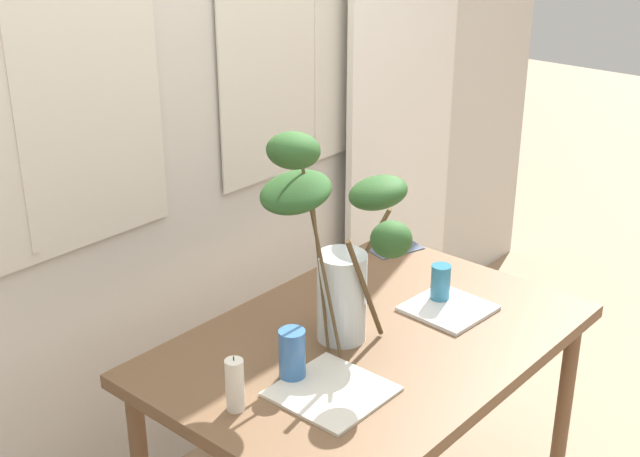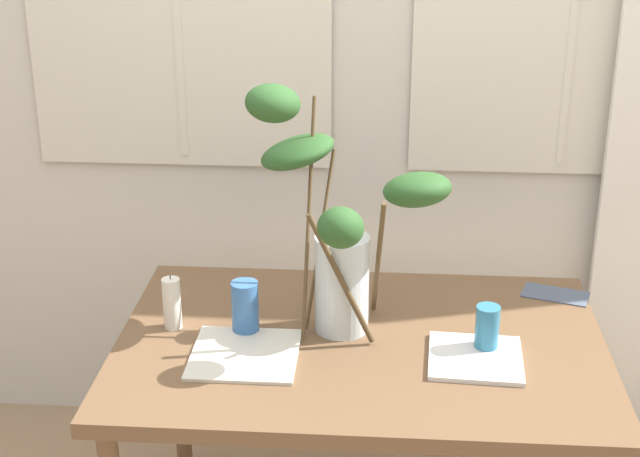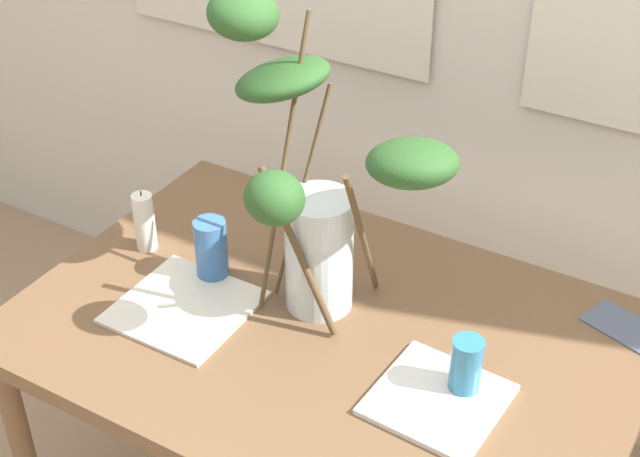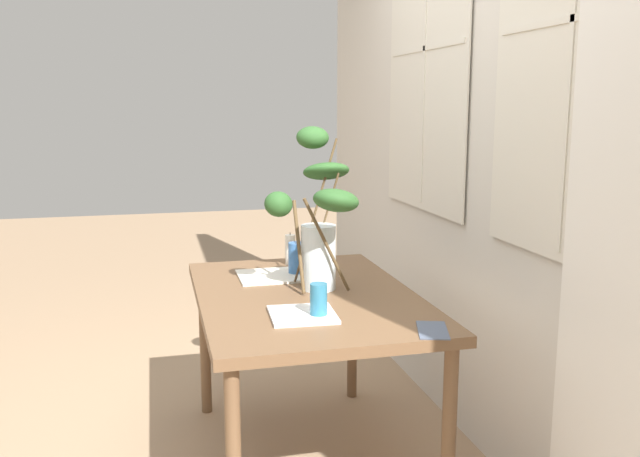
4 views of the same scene
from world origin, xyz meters
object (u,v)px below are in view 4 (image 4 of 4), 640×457
object	(u,v)px
vase_with_branches	(318,216)
pillar_candle	(290,250)
dining_table	(306,310)
drinking_glass_blue_right	(319,301)
plate_square_left	(269,276)
drinking_glass_blue_left	(296,259)
plate_square_right	(303,315)

from	to	relation	value
vase_with_branches	pillar_candle	xyz separation A→B (m)	(-0.45, -0.03, -0.23)
dining_table	pillar_candle	bearing A→B (deg)	175.71
vase_with_branches	drinking_glass_blue_right	bearing A→B (deg)	-13.84
pillar_candle	vase_with_branches	bearing A→B (deg)	3.68
plate_square_left	drinking_glass_blue_left	bearing A→B (deg)	96.89
drinking_glass_blue_right	pillar_candle	size ratio (longest dim) A/B	0.81
vase_with_branches	plate_square_right	xyz separation A→B (m)	(0.36, -0.15, -0.30)
plate_square_right	pillar_candle	distance (m)	0.82
dining_table	drinking_glass_blue_left	xyz separation A→B (m)	(-0.31, 0.03, 0.15)
pillar_candle	plate_square_left	bearing A→B (deg)	-32.90
dining_table	drinking_glass_blue_right	bearing A→B (deg)	-4.96
dining_table	plate_square_right	distance (m)	0.32
drinking_glass_blue_right	pillar_candle	distance (m)	0.84
vase_with_branches	plate_square_left	size ratio (longest dim) A/B	2.47
drinking_glass_blue_left	pillar_candle	xyz separation A→B (m)	(-0.20, 0.01, -0.00)
dining_table	plate_square_left	distance (m)	0.32
dining_table	vase_with_branches	bearing A→B (deg)	132.73
vase_with_branches	drinking_glass_blue_right	distance (m)	0.47
vase_with_branches	pillar_candle	size ratio (longest dim) A/B	4.30
drinking_glass_blue_right	plate_square_left	bearing A→B (deg)	-173.24
plate_square_left	plate_square_right	distance (m)	0.59
drinking_glass_blue_right	vase_with_branches	bearing A→B (deg)	166.16
vase_with_branches	pillar_candle	distance (m)	0.51
plate_square_left	pillar_candle	distance (m)	0.27
dining_table	pillar_candle	size ratio (longest dim) A/B	8.23
dining_table	drinking_glass_blue_left	distance (m)	0.34
vase_with_branches	drinking_glass_blue_right	xyz separation A→B (m)	(0.39, -0.10, -0.24)
plate_square_right	vase_with_branches	bearing A→B (deg)	157.48
drinking_glass_blue_left	plate_square_left	distance (m)	0.15
plate_square_right	pillar_candle	xyz separation A→B (m)	(-0.81, 0.12, 0.07)
plate_square_right	pillar_candle	bearing A→B (deg)	171.59
dining_table	plate_square_left	world-z (taller)	plate_square_left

